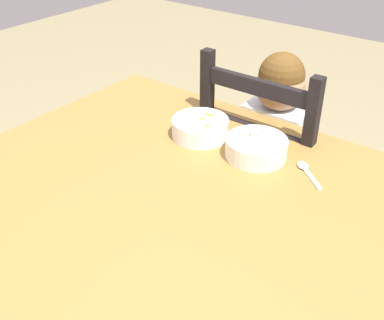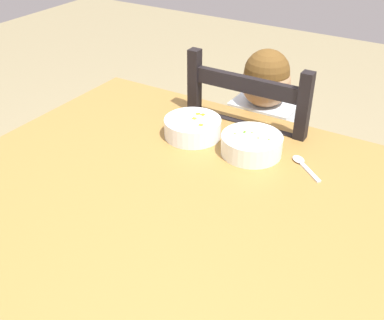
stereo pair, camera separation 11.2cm
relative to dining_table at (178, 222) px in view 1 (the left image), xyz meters
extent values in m
cube|color=olive|center=(0.00, 0.00, 0.08)|extent=(1.27, 1.04, 0.04)
cylinder|color=olive|center=(-0.56, 0.45, -0.30)|extent=(0.07, 0.07, 0.73)
cube|color=black|center=(-0.03, 0.62, -0.22)|extent=(0.42, 0.42, 0.02)
cube|color=black|center=(0.16, 0.81, -0.45)|extent=(0.04, 0.04, 0.44)
cube|color=black|center=(-0.22, 0.81, -0.45)|extent=(0.04, 0.04, 0.44)
cube|color=black|center=(0.16, 0.43, -0.45)|extent=(0.04, 0.04, 0.44)
cube|color=black|center=(-0.22, 0.43, -0.45)|extent=(0.04, 0.04, 0.44)
cube|color=black|center=(0.16, 0.43, 0.05)|extent=(0.04, 0.04, 0.53)
cube|color=black|center=(-0.22, 0.43, 0.05)|extent=(0.04, 0.04, 0.53)
cube|color=black|center=(-0.03, 0.43, 0.24)|extent=(0.36, 0.02, 0.05)
cube|color=black|center=(-0.03, 0.43, 0.08)|extent=(0.36, 0.02, 0.05)
cube|color=silver|center=(-0.03, 0.59, -0.05)|extent=(0.22, 0.14, 0.32)
sphere|color=#A37B56|center=(-0.03, 0.59, 0.19)|extent=(0.17, 0.17, 0.17)
sphere|color=brown|center=(-0.03, 0.59, 0.23)|extent=(0.16, 0.16, 0.16)
cylinder|color=#3F4C72|center=(-0.08, 0.47, -0.44)|extent=(0.07, 0.07, 0.46)
cylinder|color=#3F4C72|center=(0.03, 0.47, -0.44)|extent=(0.07, 0.07, 0.46)
cylinder|color=silver|center=(-0.16, 0.49, 0.03)|extent=(0.06, 0.24, 0.13)
cylinder|color=silver|center=(0.10, 0.49, 0.03)|extent=(0.06, 0.24, 0.13)
cylinder|color=white|center=(0.07, 0.27, 0.13)|extent=(0.18, 0.18, 0.06)
cylinder|color=white|center=(0.07, 0.27, 0.11)|extent=(0.08, 0.08, 0.01)
cylinder|color=#4F8F2B|center=(0.07, 0.27, 0.14)|extent=(0.15, 0.15, 0.03)
sphere|color=#4B952A|center=(0.06, 0.29, 0.16)|extent=(0.01, 0.01, 0.01)
sphere|color=#5A912D|center=(0.09, 0.27, 0.16)|extent=(0.01, 0.01, 0.01)
sphere|color=#559032|center=(0.02, 0.26, 0.16)|extent=(0.01, 0.01, 0.01)
sphere|color=#52841F|center=(0.04, 0.28, 0.16)|extent=(0.01, 0.01, 0.01)
sphere|color=#428421|center=(0.05, 0.28, 0.16)|extent=(0.01, 0.01, 0.01)
sphere|color=#5B9630|center=(0.12, 0.28, 0.16)|extent=(0.01, 0.01, 0.01)
cylinder|color=white|center=(-0.13, 0.27, 0.13)|extent=(0.18, 0.18, 0.06)
cylinder|color=white|center=(-0.13, 0.27, 0.11)|extent=(0.08, 0.08, 0.01)
cylinder|color=orange|center=(-0.13, 0.27, 0.14)|extent=(0.14, 0.14, 0.03)
cube|color=orange|center=(-0.13, 0.28, 0.16)|extent=(0.01, 0.01, 0.01)
cube|color=orange|center=(-0.09, 0.25, 0.16)|extent=(0.02, 0.02, 0.01)
cube|color=orange|center=(-0.13, 0.31, 0.16)|extent=(0.02, 0.02, 0.01)
cube|color=orange|center=(-0.12, 0.32, 0.16)|extent=(0.02, 0.02, 0.01)
cube|color=silver|center=(0.26, 0.26, 0.10)|extent=(0.08, 0.07, 0.00)
ellipsoid|color=silver|center=(0.21, 0.30, 0.11)|extent=(0.05, 0.05, 0.01)
camera|label=1|loc=(0.63, -0.76, 0.82)|focal=43.99mm
camera|label=2|loc=(0.54, -0.83, 0.82)|focal=43.99mm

